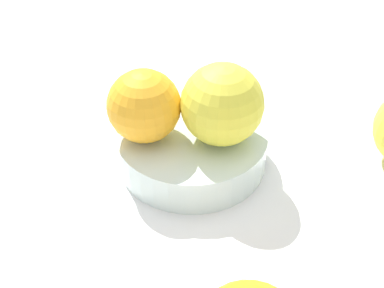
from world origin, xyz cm
name	(u,v)px	position (x,y,z in cm)	size (l,w,h in cm)	color
ground_plane	(192,168)	(0.00, 0.00, -1.00)	(110.00, 110.00, 2.00)	white
fruit_bowl	(192,148)	(0.00, 0.00, 1.69)	(14.34, 14.34, 3.58)	silver
orange_in_bowl_0	(222,104)	(-2.56, 1.04, 7.31)	(7.47, 7.47, 7.47)	yellow
orange_in_bowl_1	(144,108)	(4.30, 0.28, 6.93)	(6.70, 6.70, 6.70)	#F9A823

